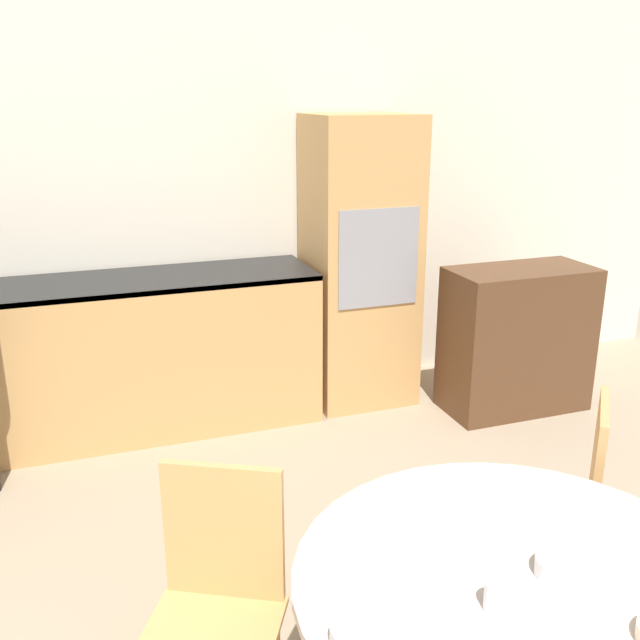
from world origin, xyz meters
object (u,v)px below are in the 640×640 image
object	(u,v)px
chair_far_left	(217,596)
chair_far_right	(566,497)
oven_unit	(360,263)
bowl_far	(567,567)
cup	(500,596)
sideboard	(517,339)
bowl_centre	(359,634)

from	to	relation	value
chair_far_left	chair_far_right	world-z (taller)	same
oven_unit	bowl_far	xyz separation A→B (m)	(-0.59, -2.84, -0.15)
chair_far_right	cup	bearing A→B (deg)	-7.28
chair_far_right	oven_unit	bearing A→B (deg)	-140.91
oven_unit	sideboard	bearing A→B (deg)	-30.13
cup	bowl_far	xyz separation A→B (m)	(0.24, 0.05, -0.01)
oven_unit	chair_far_left	bearing A→B (deg)	-121.70
oven_unit	chair_far_left	xyz separation A→B (m)	(-1.43, -2.31, -0.42)
oven_unit	cup	distance (m)	3.01
sideboard	oven_unit	bearing A→B (deg)	149.87
cup	bowl_centre	size ratio (longest dim) A/B	0.59
sideboard	cup	size ratio (longest dim) A/B	11.55
chair_far_right	cup	size ratio (longest dim) A/B	11.20
chair_far_right	bowl_centre	size ratio (longest dim) A/B	6.56
oven_unit	sideboard	distance (m)	1.11
cup	bowl_far	distance (m)	0.25
chair_far_left	cup	distance (m)	0.88
chair_far_right	cup	world-z (taller)	chair_far_right
bowl_centre	bowl_far	bearing A→B (deg)	3.42
sideboard	cup	xyz separation A→B (m)	(-1.71, -2.38, 0.32)
sideboard	chair_far_right	distance (m)	1.94
cup	bowl_far	bearing A→B (deg)	12.07
oven_unit	cup	size ratio (longest dim) A/B	22.94
chair_far_right	bowl_centre	distance (m)	1.35
cup	chair_far_right	bearing A→B (deg)	41.92
oven_unit	cup	xyz separation A→B (m)	(-0.83, -2.89, -0.14)
chair_far_left	bowl_far	distance (m)	1.03
bowl_far	cup	bearing A→B (deg)	-167.93
sideboard	chair_far_left	bearing A→B (deg)	-142.01
sideboard	bowl_far	bearing A→B (deg)	-122.19
bowl_far	oven_unit	bearing A→B (deg)	78.29
chair_far_left	bowl_centre	world-z (taller)	chair_far_left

